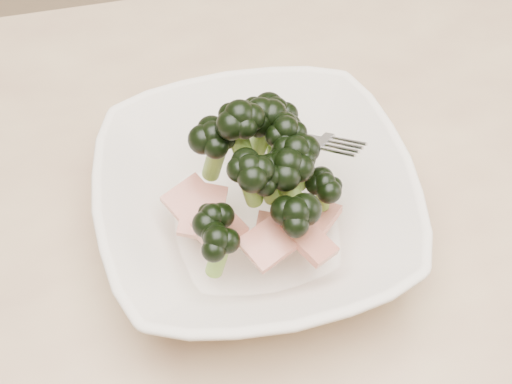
% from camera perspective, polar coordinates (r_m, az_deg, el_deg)
% --- Properties ---
extents(dining_table, '(1.20, 0.80, 0.75)m').
position_cam_1_polar(dining_table, '(0.67, -0.58, -12.90)').
color(dining_table, tan).
rests_on(dining_table, ground).
extents(broccoli_dish, '(0.26, 0.26, 0.13)m').
position_cam_1_polar(broccoli_dish, '(0.58, 0.12, -0.52)').
color(broccoli_dish, beige).
rests_on(broccoli_dish, dining_table).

